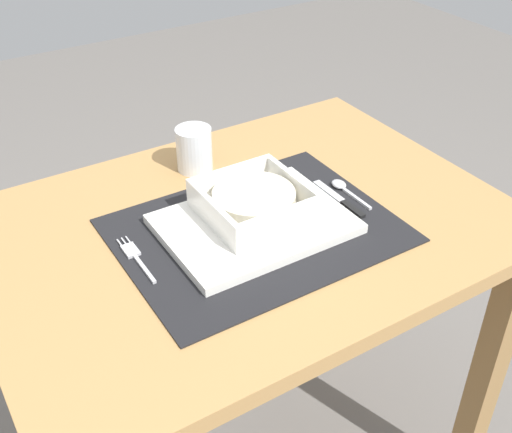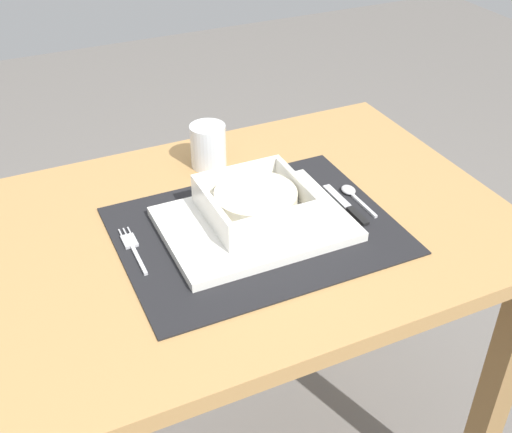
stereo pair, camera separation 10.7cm
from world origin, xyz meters
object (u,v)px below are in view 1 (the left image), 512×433
(spoon, at_px, (342,187))
(drinking_glass, at_px, (194,151))
(porridge_bowl, at_px, (254,203))
(butter_knife, at_px, (342,201))
(bread_knife, at_px, (329,203))
(dining_table, at_px, (246,273))
(fork, at_px, (135,256))

(spoon, xyz_separation_m, drinking_glass, (-0.19, 0.22, 0.03))
(porridge_bowl, bearing_deg, butter_knife, -11.15)
(bread_knife, bearing_deg, porridge_bowl, 173.62)
(bread_knife, relative_size, drinking_glass, 1.46)
(bread_knife, xyz_separation_m, drinking_glass, (-0.14, 0.24, 0.03))
(dining_table, xyz_separation_m, drinking_glass, (0.01, 0.21, 0.15))
(dining_table, distance_m, porridge_bowl, 0.16)
(porridge_bowl, relative_size, spoon, 1.55)
(spoon, bearing_deg, porridge_bowl, -176.15)
(fork, height_order, spoon, spoon)
(butter_knife, xyz_separation_m, drinking_glass, (-0.17, 0.25, 0.03))
(dining_table, xyz_separation_m, fork, (-0.20, 0.00, 0.12))
(fork, distance_m, butter_knife, 0.38)
(butter_knife, bearing_deg, spoon, 49.15)
(dining_table, height_order, porridge_bowl, porridge_bowl)
(porridge_bowl, relative_size, butter_knife, 1.23)
(bread_knife, bearing_deg, spoon, 32.72)
(drinking_glass, bearing_deg, butter_knife, -56.35)
(fork, height_order, butter_knife, butter_knife)
(porridge_bowl, relative_size, fork, 1.28)
(spoon, bearing_deg, drinking_glass, 135.28)
(bread_knife, distance_m, drinking_glass, 0.28)
(butter_knife, distance_m, drinking_glass, 0.30)
(fork, xyz_separation_m, bread_knife, (0.36, -0.04, 0.00))
(drinking_glass, bearing_deg, bread_knife, -59.91)
(fork, bearing_deg, spoon, -4.15)
(porridge_bowl, height_order, butter_knife, porridge_bowl)
(dining_table, xyz_separation_m, porridge_bowl, (0.01, -0.01, 0.16))
(spoon, height_order, bread_knife, spoon)
(drinking_glass, bearing_deg, porridge_bowl, -89.76)
(butter_knife, bearing_deg, bread_knife, 164.14)
(bread_knife, bearing_deg, dining_table, 170.04)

